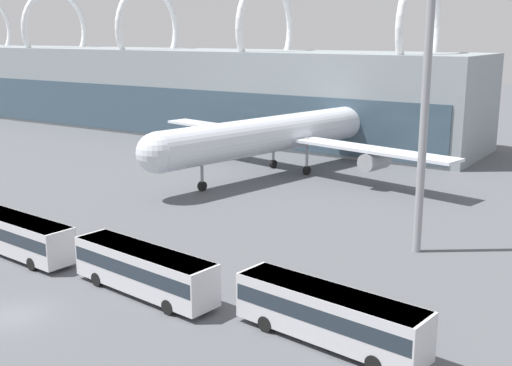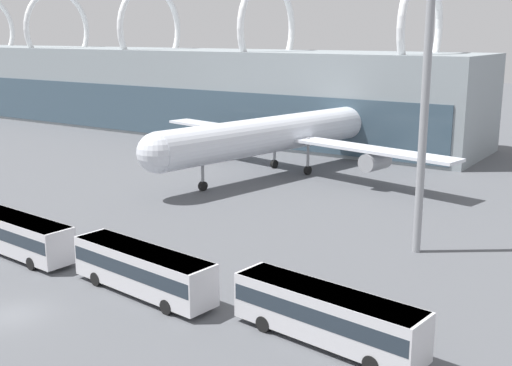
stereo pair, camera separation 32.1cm
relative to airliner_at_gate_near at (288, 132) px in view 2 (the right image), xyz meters
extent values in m
plane|color=#515459|center=(7.86, -46.86, -5.19)|extent=(440.00, 440.00, 0.00)
cube|color=gray|center=(-56.35, 21.61, 2.13)|extent=(150.15, 18.86, 14.64)
cube|color=#384C5B|center=(-56.35, 12.08, -0.67)|extent=(147.15, 0.20, 8.05)
torus|color=white|center=(-69.41, 21.61, 12.96)|extent=(1.10, 16.70, 16.70)
torus|color=white|center=(-43.30, 21.61, 12.96)|extent=(1.10, 16.70, 16.70)
torus|color=white|center=(-17.19, 21.61, 12.96)|extent=(1.10, 16.70, 16.70)
torus|color=white|center=(8.93, 21.61, 12.96)|extent=(1.10, 16.70, 16.70)
cylinder|color=silver|center=(-0.34, -1.74, 0.02)|extent=(11.59, 37.87, 4.48)
sphere|color=silver|center=(-3.94, -20.25, 0.02)|extent=(4.39, 4.39, 4.39)
cone|color=silver|center=(3.26, 16.77, 0.02)|extent=(5.75, 8.94, 4.25)
cube|color=silver|center=(0.10, 0.52, -0.76)|extent=(46.20, 12.22, 0.35)
cylinder|color=gray|center=(12.85, -1.96, -2.07)|extent=(2.81, 4.15, 2.12)
cylinder|color=gray|center=(-12.65, 3.00, -2.07)|extent=(2.81, 4.15, 2.12)
cube|color=orange|center=(3.08, 15.86, 4.93)|extent=(1.52, 5.90, 8.47)
cube|color=silver|center=(3.08, 15.86, 0.47)|extent=(12.04, 5.36, 0.28)
cylinder|color=gray|center=(-2.75, -14.15, -2.54)|extent=(0.36, 0.36, 4.22)
cylinder|color=black|center=(-2.75, -14.15, -4.64)|extent=(0.65, 1.17, 1.10)
cylinder|color=gray|center=(2.96, -0.04, -2.54)|extent=(0.36, 0.36, 4.22)
cylinder|color=black|center=(2.96, -0.04, -4.64)|extent=(0.65, 1.17, 1.10)
cylinder|color=gray|center=(-2.76, 1.07, -2.54)|extent=(0.36, 0.36, 4.22)
cylinder|color=black|center=(-2.76, 1.07, -4.64)|extent=(0.65, 1.17, 1.10)
cube|color=silver|center=(-1.46, -39.57, -3.41)|extent=(12.10, 3.59, 2.82)
cube|color=#232D38|center=(-1.46, -39.57, -3.13)|extent=(11.86, 3.60, 0.99)
cube|color=silver|center=(-1.46, -39.57, -2.06)|extent=(11.73, 3.48, 0.12)
cylinder|color=black|center=(2.32, -38.66, -4.69)|extent=(1.02, 0.38, 1.00)
cylinder|color=black|center=(2.12, -41.08, -4.69)|extent=(1.02, 0.38, 1.00)
cylinder|color=black|center=(-5.05, -38.06, -4.69)|extent=(1.02, 0.38, 1.00)
cube|color=silver|center=(12.36, -39.71, -3.41)|extent=(12.14, 3.92, 2.82)
cube|color=#232D38|center=(12.36, -39.71, -3.13)|extent=(11.91, 3.93, 0.99)
cube|color=silver|center=(12.36, -39.71, -2.06)|extent=(11.78, 3.81, 0.12)
cylinder|color=black|center=(16.16, -38.91, -4.69)|extent=(1.03, 0.41, 1.00)
cylinder|color=black|center=(15.90, -41.33, -4.69)|extent=(1.03, 0.41, 1.00)
cylinder|color=black|center=(8.82, -38.10, -4.69)|extent=(1.03, 0.41, 1.00)
cylinder|color=black|center=(8.55, -40.52, -4.69)|extent=(1.03, 0.41, 1.00)
cube|color=silver|center=(26.17, -39.14, -3.41)|extent=(12.14, 3.98, 2.82)
cube|color=#232D38|center=(26.17, -39.14, -3.13)|extent=(11.91, 3.98, 0.99)
cube|color=silver|center=(26.17, -39.14, -2.06)|extent=(11.78, 3.86, 0.12)
cylinder|color=black|center=(29.98, -38.36, -4.69)|extent=(1.03, 0.41, 1.00)
cylinder|color=black|center=(29.71, -40.77, -4.69)|extent=(1.03, 0.41, 1.00)
cylinder|color=black|center=(22.64, -37.51, -4.69)|extent=(1.03, 0.41, 1.00)
cylinder|color=black|center=(22.36, -39.93, -4.69)|extent=(1.03, 0.41, 1.00)
cylinder|color=gray|center=(24.84, -20.84, 10.59)|extent=(0.66, 0.66, 31.58)
camera|label=1|loc=(41.48, -69.80, 12.27)|focal=45.00mm
camera|label=2|loc=(41.75, -69.63, 12.27)|focal=45.00mm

